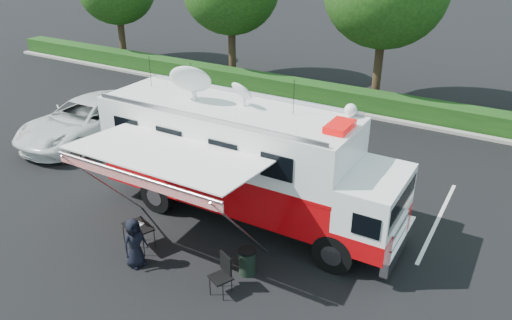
{
  "coord_description": "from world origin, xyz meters",
  "views": [
    {
      "loc": [
        7.37,
        -12.07,
        8.94
      ],
      "look_at": [
        0.0,
        0.5,
        1.9
      ],
      "focal_mm": 35.0,
      "sensor_mm": 36.0,
      "label": 1
    }
  ],
  "objects_px": {
    "command_truck": "(246,161)",
    "folding_table": "(138,227)",
    "white_suv": "(90,139)",
    "trash_bin": "(247,261)"
  },
  "relations": [
    {
      "from": "trash_bin",
      "to": "white_suv",
      "type": "bearing_deg",
      "value": 157.78
    },
    {
      "from": "command_truck",
      "to": "white_suv",
      "type": "relative_size",
      "value": 1.51
    },
    {
      "from": "white_suv",
      "to": "folding_table",
      "type": "bearing_deg",
      "value": -33.75
    },
    {
      "from": "trash_bin",
      "to": "folding_table",
      "type": "bearing_deg",
      "value": -169.62
    },
    {
      "from": "command_truck",
      "to": "trash_bin",
      "type": "distance_m",
      "value": 3.4
    },
    {
      "from": "white_suv",
      "to": "trash_bin",
      "type": "bearing_deg",
      "value": -22.14
    },
    {
      "from": "folding_table",
      "to": "white_suv",
      "type": "bearing_deg",
      "value": 146.18
    },
    {
      "from": "white_suv",
      "to": "folding_table",
      "type": "height_order",
      "value": "white_suv"
    },
    {
      "from": "command_truck",
      "to": "folding_table",
      "type": "bearing_deg",
      "value": -120.21
    },
    {
      "from": "command_truck",
      "to": "white_suv",
      "type": "height_order",
      "value": "command_truck"
    }
  ]
}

